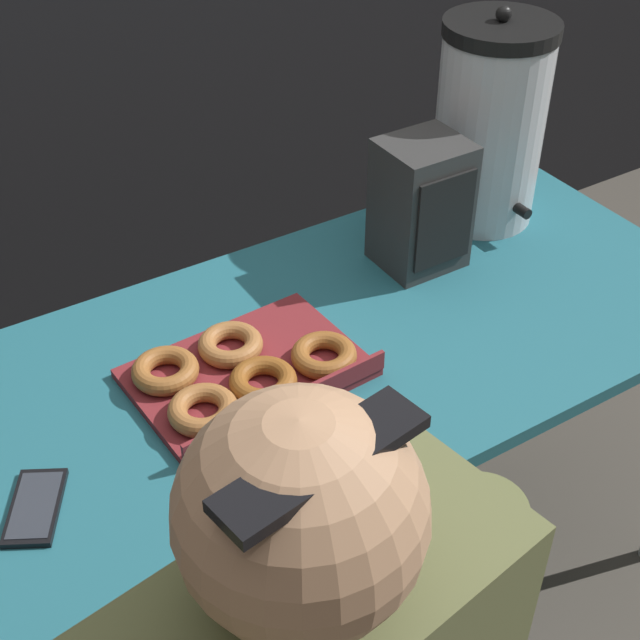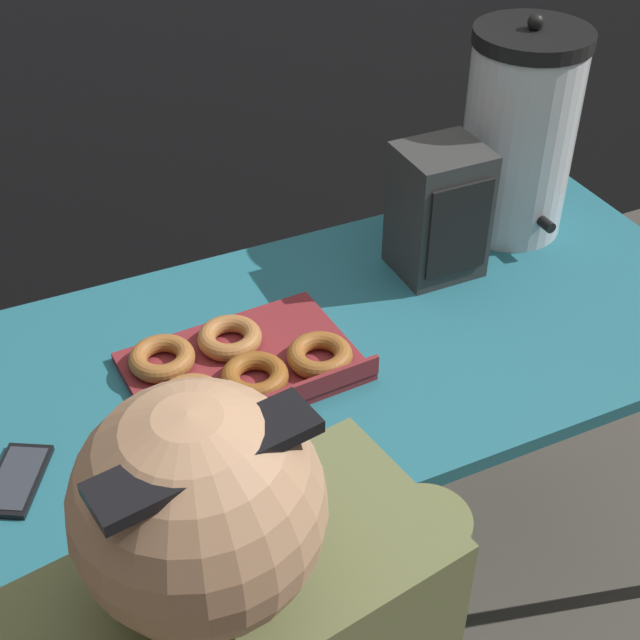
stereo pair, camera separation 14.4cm
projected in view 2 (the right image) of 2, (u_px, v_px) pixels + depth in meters
The scene contains 6 objects.
ground_plane at pixel (344, 592), 2.06m from camera, with size 12.00×12.00×0.00m, color #4C473F.
folding_table at pixel (351, 359), 1.62m from camera, with size 1.44×0.69×0.76m.
donut_box at pixel (238, 367), 1.49m from camera, with size 0.40×0.28×0.05m.
coffee_urn at pixel (519, 133), 1.76m from camera, with size 0.23×0.26×0.45m.
cell_phone at pixel (17, 480), 1.32m from camera, with size 0.13×0.15×0.01m.
space_heater at pixel (439, 211), 1.68m from camera, with size 0.16×0.15×0.26m.
Camera 2 is at (-0.57, -1.09, 1.77)m, focal length 50.00 mm.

